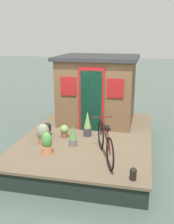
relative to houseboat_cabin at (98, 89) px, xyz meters
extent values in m
plane|color=#47564C|center=(-1.29, 0.00, -1.50)|extent=(60.00, 60.00, 0.00)
cube|color=brown|center=(-1.29, 0.00, -1.05)|extent=(4.80, 3.35, 0.06)
cube|color=black|center=(-1.29, 0.00, -1.29)|extent=(4.71, 3.29, 0.42)
cube|color=brown|center=(0.01, 0.00, -0.06)|extent=(1.88, 2.18, 1.92)
cube|color=#28282B|center=(0.01, 0.00, 0.95)|extent=(2.08, 2.38, 0.10)
cube|color=#144733|center=(-0.95, 0.00, -0.17)|extent=(0.04, 0.60, 1.70)
cube|color=maroon|center=(-0.95, 0.00, -0.12)|extent=(0.03, 0.72, 1.80)
cube|color=maroon|center=(-0.95, -0.65, 0.23)|extent=(0.03, 0.44, 0.52)
cube|color=maroon|center=(-0.95, 0.65, 0.23)|extent=(0.03, 0.44, 0.52)
torus|color=black|center=(-2.10, -0.48, -0.68)|extent=(0.65, 0.26, 0.68)
torus|color=black|center=(-3.13, -0.84, -0.68)|extent=(0.65, 0.26, 0.68)
cylinder|color=#4C1414|center=(-2.66, -0.67, -0.46)|extent=(0.97, 0.38, 0.47)
cylinder|color=#4C1414|center=(-2.49, -0.61, -0.26)|extent=(0.63, 0.25, 0.06)
cylinder|color=#4C1414|center=(-2.96, -0.78, -0.48)|extent=(0.37, 0.16, 0.43)
cylinder|color=#4C1414|center=(-2.15, -0.49, -0.46)|extent=(0.13, 0.08, 0.44)
cube|color=black|center=(-2.80, -0.72, -0.25)|extent=(0.22, 0.16, 0.06)
cylinder|color=#4C1414|center=(-2.19, -0.50, -0.22)|extent=(0.19, 0.48, 0.02)
cylinder|color=#B2603D|center=(-2.13, 0.98, -0.94)|extent=(0.26, 0.26, 0.16)
ellipsoid|color=gray|center=(-2.13, 0.98, -0.71)|extent=(0.32, 0.32, 0.42)
cylinder|color=#C6754C|center=(-2.67, 0.68, -0.94)|extent=(0.26, 0.26, 0.17)
ellipsoid|color=#4C8942|center=(-2.67, 0.68, -0.71)|extent=(0.25, 0.25, 0.40)
cylinder|color=#935138|center=(-1.63, 0.58, -0.95)|extent=(0.16, 0.16, 0.15)
sphere|color=#70934C|center=(-1.63, 0.58, -0.79)|extent=(0.23, 0.23, 0.23)
cylinder|color=#38383D|center=(-1.39, 0.01, -0.91)|extent=(0.22, 0.22, 0.23)
cone|color=#70934C|center=(-1.39, 0.01, -0.56)|extent=(0.19, 0.19, 0.46)
cylinder|color=slate|center=(-2.11, 0.21, -0.93)|extent=(0.20, 0.20, 0.17)
cone|color=#4C8942|center=(-2.11, 0.21, -0.67)|extent=(0.18, 0.18, 0.36)
cylinder|color=black|center=(-1.64, 1.12, -0.79)|extent=(0.33, 0.33, 0.16)
cylinder|color=black|center=(-1.64, 1.12, -0.94)|extent=(0.04, 0.04, 0.15)
cylinder|color=black|center=(-1.64, 1.12, -1.01)|extent=(0.23, 0.23, 0.02)
cylinder|color=black|center=(-3.43, -1.33, -0.93)|extent=(0.13, 0.13, 0.18)
sphere|color=black|center=(-3.43, -1.33, -0.84)|extent=(0.14, 0.14, 0.14)
camera|label=1|loc=(-8.06, -1.48, 1.64)|focal=43.38mm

